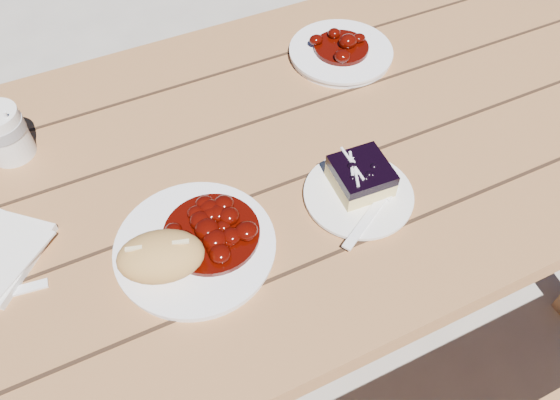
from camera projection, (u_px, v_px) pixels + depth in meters
name	position (u px, v px, depth m)	size (l,w,h in m)	color
ground	(252.00, 339.00, 1.55)	(60.00, 60.00, 0.00)	#A69F95
picnic_table	(240.00, 218.00, 1.09)	(2.00, 1.55, 0.75)	brown
main_plate	(195.00, 248.00, 0.84)	(0.24, 0.24, 0.02)	white
goulash_stew	(211.00, 227.00, 0.83)	(0.15, 0.15, 0.04)	#3E0602
bread_roll	(161.00, 256.00, 0.78)	(0.13, 0.08, 0.07)	#BE8C49
dessert_plate	(358.00, 195.00, 0.91)	(0.18, 0.18, 0.01)	white
blueberry_cake	(361.00, 176.00, 0.90)	(0.09, 0.09, 0.05)	#EED782
fork_dessert	(366.00, 221.00, 0.87)	(0.03, 0.16, 0.01)	white
coffee_cup	(4.00, 134.00, 0.94)	(0.08, 0.08, 0.10)	white
fork_table	(4.00, 294.00, 0.80)	(0.03, 0.16, 0.01)	white
second_plate	(341.00, 53.00, 1.14)	(0.21, 0.21, 0.02)	white
second_stew	(342.00, 41.00, 1.12)	(0.11, 0.11, 0.04)	#3E0602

